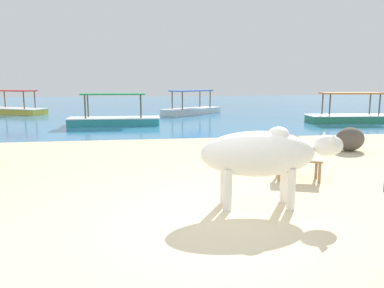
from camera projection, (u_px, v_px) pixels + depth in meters
sand_beach at (209, 228)px, 4.50m from camera, size 18.00×14.00×0.04m
water_surface at (149, 107)px, 25.95m from camera, size 60.00×36.00×0.03m
cow at (262, 154)px, 5.11m from camera, size 2.02×0.74×1.13m
low_bench_table at (298, 162)px, 6.58m from camera, size 0.86×0.65×0.40m
bottle at (298, 152)px, 6.49m from camera, size 0.07×0.07×0.30m
shore_rock_large at (350, 139)px, 9.34m from camera, size 0.89×0.73×0.60m
shore_rock_medium at (291, 143)px, 9.42m from camera, size 0.74×0.75×0.41m
boat_teal at (114, 118)px, 15.03m from camera, size 3.69×1.22×1.29m
boat_white at (192, 109)px, 20.12m from camera, size 3.62×3.15×1.29m
boat_yellow at (15, 109)px, 20.18m from camera, size 3.77×2.80×1.29m
boat_green at (350, 116)px, 16.09m from camera, size 3.76×1.50×1.29m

